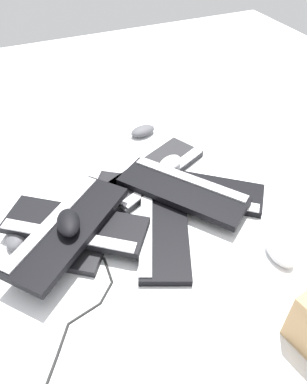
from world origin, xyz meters
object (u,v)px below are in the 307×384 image
Objects in this scene: keyboard_3 at (153,173)px; mouse_4 at (170,164)px; keyboard_5 at (75,226)px; keyboard_1 at (163,225)px; mouse_2 at (17,237)px; keyboard_0 at (93,216)px; keyboard_2 at (199,190)px; keyboard_4 at (183,190)px; mouse_1 at (68,222)px; keyboard_6 at (68,228)px; mouse_0 at (143,131)px; mouse_3 at (280,253)px.

mouse_4 reaches higher than keyboard_3.
keyboard_5 is 4.01× the size of mouse_4.
keyboard_1 is 4.21× the size of mouse_2.
keyboard_0 is 1.01× the size of keyboard_5.
keyboard_1 is 1.06× the size of keyboard_2.
mouse_4 is at bearing -56.41° from mouse_2.
mouse_4 is (-0.02, -0.14, 0.01)m from keyboard_4.
mouse_1 is 0.20m from mouse_2.
keyboard_4 is 1.01× the size of keyboard_5.
mouse_2 is (0.15, -0.09, -0.09)m from mouse_1.
keyboard_2 is at bearing -174.06° from keyboard_6.
mouse_4 is (0.01, 0.28, 0.03)m from mouse_0.
keyboard_5 is 0.43m from mouse_4.
keyboard_5 is at bearing 26.94° from keyboard_3.
mouse_1 is at bearing 63.34° from keyboard_5.
mouse_4 reaches higher than keyboard_2.
mouse_4 is (-0.14, -0.24, 0.04)m from keyboard_1.
keyboard_2 is at bearing -177.79° from keyboard_5.
keyboard_4 is (-0.04, 0.16, 0.03)m from keyboard_3.
keyboard_2 is (-0.19, -0.10, 0.00)m from keyboard_1.
keyboard_4 is at bearing 173.40° from keyboard_0.
keyboard_0 is at bearing -6.60° from keyboard_4.
mouse_4 is at bearing 125.23° from mouse_1.
keyboard_0 is at bearing -127.93° from mouse_3.
keyboard_4 is 4.05× the size of mouse_4.
keyboard_4 is 4.05× the size of mouse_3.
mouse_1 reaches higher than keyboard_2.
keyboard_0 is 1.00× the size of keyboard_4.
keyboard_5 is (0.26, -0.08, 0.03)m from keyboard_1.
keyboard_2 is 0.08m from keyboard_4.
mouse_4 reaches higher than keyboard_0.
mouse_3 reaches higher than keyboard_3.
keyboard_3 is 1.07× the size of keyboard_6.
keyboard_1 is 0.28m from mouse_4.
mouse_0 is (-0.43, -0.47, -0.05)m from keyboard_6.
mouse_1 is 0.47m from mouse_4.
mouse_3 is (-0.70, 0.38, 0.00)m from mouse_2.
keyboard_0 is 1.03× the size of keyboard_6.
mouse_3 reaches higher than keyboard_2.
keyboard_6 is 3.94× the size of mouse_1.
keyboard_1 is 1.07× the size of keyboard_6.
keyboard_1 is at bearing -117.27° from mouse_0.
keyboard_4 is 1.03× the size of keyboard_6.
keyboard_6 is at bearing -117.04° from mouse_3.
keyboard_2 is at bearing 125.17° from keyboard_3.
keyboard_3 is 0.43m from mouse_1.
mouse_0 is at bearing -33.03° from mouse_2.
keyboard_3 is 0.42m from keyboard_6.
mouse_0 is (-0.03, -0.43, -0.02)m from keyboard_4.
mouse_1 is (0.28, -0.04, 0.10)m from keyboard_1.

